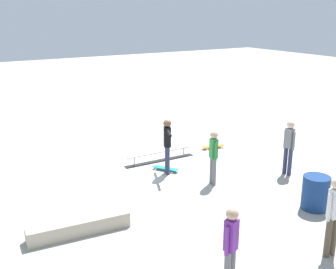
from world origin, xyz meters
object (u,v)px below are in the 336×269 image
(bystander_purple_shirt, at_px, (231,245))
(bystander_white_shirt, at_px, (334,213))
(bystander_green_shirt, at_px, (213,155))
(loose_skateboard_orange, at_px, (213,146))
(grind_rail, at_px, (160,157))
(skate_ledge, at_px, (79,227))
(bystander_grey_shirt, at_px, (289,145))
(trash_bin, at_px, (315,193))
(skateboard_main, at_px, (165,168))
(skater_main, at_px, (167,142))

(bystander_purple_shirt, bearing_deg, bystander_white_shirt, -25.33)
(bystander_green_shirt, bearing_deg, loose_skateboard_orange, 155.14)
(grind_rail, bearing_deg, skate_ledge, 39.81)
(grind_rail, relative_size, bystander_grey_shirt, 1.50)
(grind_rail, relative_size, trash_bin, 2.92)
(bystander_white_shirt, xyz_separation_m, trash_bin, (-1.37, -1.52, -0.51))
(skateboard_main, height_order, bystander_white_shirt, bystander_white_shirt)
(bystander_grey_shirt, bearing_deg, bystander_purple_shirt, -64.13)
(skater_main, xyz_separation_m, trash_bin, (-1.86, 3.77, -0.54))
(loose_skateboard_orange, height_order, trash_bin, trash_bin)
(bystander_green_shirt, relative_size, bystander_grey_shirt, 0.94)
(bystander_purple_shirt, xyz_separation_m, bystander_grey_shirt, (-4.78, -3.25, 0.03))
(skate_ledge, relative_size, bystander_white_shirt, 1.35)
(trash_bin, bearing_deg, grind_rail, -72.31)
(skate_ledge, height_order, skateboard_main, skate_ledge)
(skater_main, relative_size, bystander_grey_shirt, 1.02)
(grind_rail, xyz_separation_m, bystander_white_shirt, (-0.16, 6.31, 0.78))
(grind_rail, relative_size, skateboard_main, 3.05)
(bystander_white_shirt, distance_m, loose_skateboard_orange, 6.79)
(grind_rail, relative_size, loose_skateboard_orange, 2.92)
(loose_skateboard_orange, distance_m, trash_bin, 4.96)
(bystander_white_shirt, height_order, bystander_purple_shirt, bystander_white_shirt)
(trash_bin, bearing_deg, bystander_purple_shirt, 19.89)
(skater_main, bearing_deg, skate_ledge, 143.81)
(bystander_green_shirt, bearing_deg, bystander_grey_shirt, 88.95)
(bystander_grey_shirt, distance_m, trash_bin, 2.24)
(skate_ledge, distance_m, skateboard_main, 4.09)
(skater_main, bearing_deg, grind_rail, 5.18)
(bystander_green_shirt, relative_size, bystander_white_shirt, 0.93)
(skater_main, bearing_deg, trash_bin, -130.30)
(skateboard_main, height_order, loose_skateboard_orange, same)
(skate_ledge, bearing_deg, bystander_green_shirt, -170.60)
(bystander_green_shirt, bearing_deg, grind_rail, -159.76)
(skater_main, height_order, loose_skateboard_orange, skater_main)
(bystander_white_shirt, bearing_deg, trash_bin, 51.48)
(skate_ledge, height_order, trash_bin, trash_bin)
(bystander_green_shirt, height_order, bystander_purple_shirt, bystander_purple_shirt)
(grind_rail, xyz_separation_m, bystander_purple_shirt, (2.19, 6.12, 0.74))
(bystander_purple_shirt, bearing_deg, loose_skateboard_orange, 34.07)
(bystander_purple_shirt, relative_size, trash_bin, 1.89)
(bystander_white_shirt, xyz_separation_m, bystander_grey_shirt, (-2.44, -3.43, -0.01))
(bystander_grey_shirt, bearing_deg, bystander_white_shirt, -43.69)
(grind_rail, height_order, bystander_purple_shirt, bystander_purple_shirt)
(grind_rail, bearing_deg, loose_skateboard_orange, -175.80)
(skateboard_main, xyz_separation_m, trash_bin, (-1.80, 3.97, 0.34))
(bystander_green_shirt, height_order, loose_skateboard_orange, bystander_green_shirt)
(bystander_green_shirt, distance_m, bystander_white_shirt, 3.98)
(skater_main, bearing_deg, bystander_green_shirt, -130.09)
(bystander_white_shirt, distance_m, trash_bin, 2.11)
(grind_rail, height_order, loose_skateboard_orange, grind_rail)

